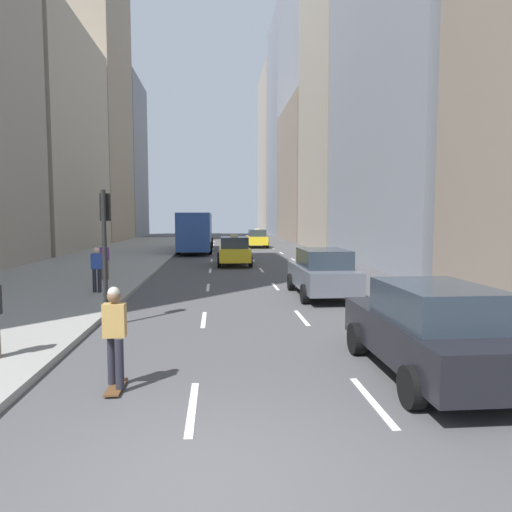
% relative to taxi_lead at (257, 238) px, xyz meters
% --- Properties ---
extents(ground_plane, '(160.00, 160.00, 0.00)m').
position_rel_taxi_lead_xyz_m(ground_plane, '(-4.00, -39.14, -0.88)').
color(ground_plane, '#474749').
extents(sidewalk_left, '(8.00, 66.00, 0.15)m').
position_rel_taxi_lead_xyz_m(sidewalk_left, '(-11.00, -12.14, -0.81)').
color(sidewalk_left, gray).
rests_on(sidewalk_left, ground).
extents(lane_markings, '(5.72, 56.00, 0.01)m').
position_rel_taxi_lead_xyz_m(lane_markings, '(-1.40, -16.14, -0.87)').
color(lane_markings, white).
rests_on(lane_markings, ground).
extents(building_row_left, '(6.00, 71.19, 36.48)m').
position_rel_taxi_lead_xyz_m(building_row_left, '(-18.00, -2.75, 13.06)').
color(building_row_left, slate).
rests_on(building_row_left, ground).
extents(building_row_right, '(6.00, 95.16, 36.21)m').
position_rel_taxi_lead_xyz_m(building_row_right, '(8.00, 7.11, 14.76)').
color(building_row_right, gray).
rests_on(building_row_right, ground).
extents(taxi_lead, '(2.02, 4.40, 1.87)m').
position_rel_taxi_lead_xyz_m(taxi_lead, '(0.00, 0.00, 0.00)').
color(taxi_lead, yellow).
rests_on(taxi_lead, ground).
extents(taxi_second, '(2.02, 4.40, 1.87)m').
position_rel_taxi_lead_xyz_m(taxi_second, '(-2.80, -16.42, 0.00)').
color(taxi_second, yellow).
rests_on(taxi_second, ground).
extents(sedan_black_near, '(2.02, 4.62, 1.74)m').
position_rel_taxi_lead_xyz_m(sedan_black_near, '(0.00, -27.65, 0.01)').
color(sedan_black_near, '#565B66').
rests_on(sedan_black_near, ground).
extents(sedan_silver_behind, '(2.02, 4.46, 1.71)m').
position_rel_taxi_lead_xyz_m(sedan_silver_behind, '(0.00, -36.14, -0.01)').
color(sedan_silver_behind, black).
rests_on(sedan_silver_behind, ground).
extents(city_bus, '(2.80, 11.61, 3.25)m').
position_rel_taxi_lead_xyz_m(city_bus, '(-5.61, -4.73, 0.91)').
color(city_bus, '#2D519E').
rests_on(city_bus, ground).
extents(skateboarder, '(0.36, 0.80, 1.75)m').
position_rel_taxi_lead_xyz_m(skateboarder, '(-5.51, -36.31, 0.08)').
color(skateboarder, brown).
rests_on(skateboarder, ground).
extents(pedestrian_mid_block, '(0.36, 0.22, 1.65)m').
position_rel_taxi_lead_xyz_m(pedestrian_mid_block, '(-8.21, -26.90, 0.19)').
color(pedestrian_mid_block, '#23232D').
rests_on(pedestrian_mid_block, sidewalk_left).
extents(pedestrian_far_walking, '(0.36, 0.22, 1.65)m').
position_rel_taxi_lead_xyz_m(pedestrian_far_walking, '(-8.76, -23.41, 0.19)').
color(pedestrian_far_walking, brown).
rests_on(pedestrian_far_walking, sidewalk_left).
extents(traffic_light_pole, '(0.24, 0.42, 3.60)m').
position_rel_taxi_lead_xyz_m(traffic_light_pole, '(-6.75, -31.60, 1.53)').
color(traffic_light_pole, black).
rests_on(traffic_light_pole, ground).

